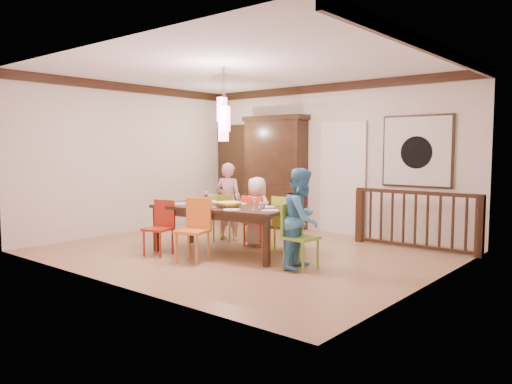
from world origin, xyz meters
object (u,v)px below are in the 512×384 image
Objects in this scene: balustrade at (415,219)px; china_hutch at (275,172)px; dining_table at (224,211)px; chair_end_right at (301,232)px; person_far_mid at (257,211)px; person_far_left at (229,201)px; chair_far_left at (225,214)px; person_end_right at (302,218)px.

china_hutch is at bearing 173.84° from balustrade.
dining_table is 1.52m from chair_end_right.
person_far_mid is (-2.17, -1.46, 0.09)m from balustrade.
dining_table is 1.68× the size of person_far_left.
china_hutch is at bearing 46.76° from chair_end_right.
person_far_mid is (-1.51, 0.87, 0.08)m from chair_end_right.
chair_end_right is 1.75m from person_far_mid.
chair_far_left is 2.39m from person_end_right.
person_far_left reaches higher than chair_end_right.
balustrade is at bearing -6.24° from china_hutch.
person_far_left is at bearing 121.78° from dining_table.
balustrade is (2.90, 1.47, 0.02)m from chair_far_left.
person_far_left is 1.01× the size of person_end_right.
balustrade is at bearing -30.59° from person_end_right.
person_far_mid is (0.00, 0.80, -0.08)m from dining_table.
china_hutch reaches higher than person_far_mid.
person_end_right reaches higher than dining_table.
balustrade reaches higher than chair_far_left.
china_hutch reaches higher than chair_end_right.
china_hutch is 1.98× the size of person_far_mid.
chair_end_right reaches higher than chair_far_left.
balustrade is (0.65, 2.33, -0.01)m from chair_end_right.
china_hutch is 1.78m from person_far_left.
chair_far_left is 0.36× the size of china_hutch.
person_far_mid is at bearing 63.66° from chair_end_right.
china_hutch is at bearing 29.13° from person_end_right.
balustrade is 3.22m from person_far_left.
person_far_mid reaches higher than chair_far_left.
chair_end_right reaches higher than dining_table.
china_hutch is (-1.00, 2.61, 0.49)m from dining_table.
chair_far_left is 0.74m from person_far_mid.
dining_table is 3.14m from balustrade.
chair_end_right is 3.73m from china_hutch.
dining_table is 2.84m from china_hutch.
person_far_mid is at bearing 157.27° from person_far_left.
person_far_left is at bearing 53.09° from person_end_right.
chair_end_right is 0.64× the size of person_far_left.
person_end_right is (-0.67, -2.29, 0.19)m from balustrade.
chair_far_left is at bearing 84.33° from person_far_left.
balustrade is at bearing -169.78° from person_far_left.
dining_table is at bearing -133.68° from balustrade.
china_hutch is 3.66m from person_end_right.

